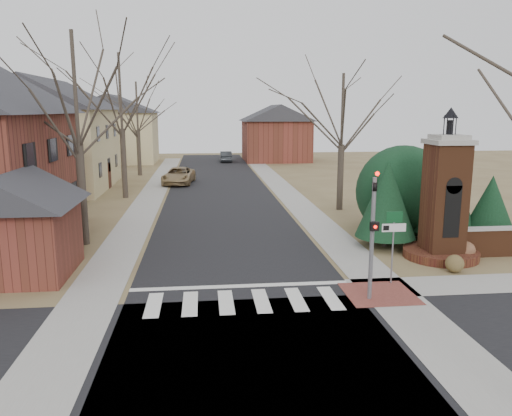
{
  "coord_description": "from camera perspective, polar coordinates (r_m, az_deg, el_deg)",
  "views": [
    {
      "loc": [
        -1.28,
        -15.05,
        6.37
      ],
      "look_at": [
        0.97,
        6.0,
        2.19
      ],
      "focal_mm": 35.0,
      "sensor_mm": 36.0,
      "label": 1
    }
  ],
  "objects": [
    {
      "name": "dry_shrub_right",
      "position": [
        23.4,
        22.84,
        -4.5
      ],
      "size": [
        0.81,
        0.81,
        0.81
      ],
      "primitive_type": "sphere",
      "color": "brown",
      "rests_on": "ground"
    },
    {
      "name": "main_street",
      "position": [
        37.62,
        -4.07,
        1.39
      ],
      "size": [
        8.0,
        70.0,
        0.01
      ],
      "primitive_type": "cube",
      "color": "black",
      "rests_on": "ground"
    },
    {
      "name": "pickup_truck",
      "position": [
        44.12,
        -8.83,
        3.67
      ],
      "size": [
        2.99,
        5.42,
        1.44
      ],
      "primitive_type": "imported",
      "rotation": [
        0.0,
        0.0,
        -0.12
      ],
      "color": "#957B51",
      "rests_on": "ground"
    },
    {
      "name": "evergreen_mass",
      "position": [
        26.91,
        16.44,
        2.22
      ],
      "size": [
        4.8,
        4.8,
        4.8
      ],
      "primitive_type": "sphere",
      "color": "black",
      "rests_on": "ground"
    },
    {
      "name": "house_distant_right",
      "position": [
        63.78,
        2.28,
        8.71
      ],
      "size": [
        8.8,
        8.8,
        7.3
      ],
      "color": "brown",
      "rests_on": "ground"
    },
    {
      "name": "distant_car",
      "position": [
        62.61,
        -3.47,
        5.9
      ],
      "size": [
        1.39,
        3.97,
        1.31
      ],
      "primitive_type": "imported",
      "rotation": [
        0.0,
        0.0,
        3.14
      ],
      "color": "#383C40",
      "rests_on": "ground"
    },
    {
      "name": "stop_bar",
      "position": [
        18.53,
        -1.79,
        -8.92
      ],
      "size": [
        8.0,
        0.35,
        0.02
      ],
      "primitive_type": "cube",
      "color": "silver",
      "rests_on": "ground"
    },
    {
      "name": "ground",
      "position": [
        16.39,
        -1.17,
        -11.7
      ],
      "size": [
        120.0,
        120.0,
        0.0
      ],
      "primitive_type": "plane",
      "color": "brown",
      "rests_on": "ground"
    },
    {
      "name": "sign_post",
      "position": [
        18.9,
        15.43,
        -2.77
      ],
      "size": [
        0.9,
        0.07,
        2.75
      ],
      "color": "slate",
      "rests_on": "ground"
    },
    {
      "name": "bare_tree_0",
      "position": [
        24.76,
        -20.04,
        13.58
      ],
      "size": [
        8.05,
        8.05,
        11.15
      ],
      "color": "#473D33",
      "rests_on": "ground"
    },
    {
      "name": "cross_street",
      "position": [
        13.69,
        -0.03,
        -16.54
      ],
      "size": [
        120.0,
        8.0,
        0.01
      ],
      "primitive_type": "cube",
      "color": "black",
      "rests_on": "ground"
    },
    {
      "name": "house_distant_left",
      "position": [
        63.99,
        -15.96,
        8.84
      ],
      "size": [
        10.8,
        8.8,
        8.53
      ],
      "color": "#D2BE8C",
      "rests_on": "ground"
    },
    {
      "name": "curb_apron",
      "position": [
        18.31,
        13.91,
        -9.5
      ],
      "size": [
        2.4,
        2.4,
        0.02
      ],
      "primitive_type": "cube",
      "color": "brown",
      "rests_on": "ground"
    },
    {
      "name": "evergreen_near",
      "position": [
        23.98,
        14.71,
        1.02
      ],
      "size": [
        2.8,
        2.8,
        4.1
      ],
      "color": "#473D33",
      "rests_on": "ground"
    },
    {
      "name": "sidewalk_left",
      "position": [
        37.8,
        -11.98,
        1.23
      ],
      "size": [
        2.0,
        60.0,
        0.02
      ],
      "primitive_type": "cube",
      "color": "gray",
      "rests_on": "ground"
    },
    {
      "name": "traffic_signal_pole",
      "position": [
        17.02,
        13.21,
        -1.98
      ],
      "size": [
        0.28,
        0.41,
        4.5
      ],
      "color": "slate",
      "rests_on": "ground"
    },
    {
      "name": "house_stucco_left",
      "position": [
        43.82,
        -22.54,
        8.0
      ],
      "size": [
        9.8,
        12.8,
        9.28
      ],
      "color": "#D2BE8C",
      "rests_on": "ground"
    },
    {
      "name": "brick_gate_monument",
      "position": [
        22.92,
        20.67,
        -0.13
      ],
      "size": [
        3.2,
        3.2,
        6.47
      ],
      "color": "brown",
      "rests_on": "ground"
    },
    {
      "name": "bare_tree_2",
      "position": [
        50.44,
        -13.48,
        11.61
      ],
      "size": [
        7.35,
        7.35,
        10.19
      ],
      "color": "#473D33",
      "rests_on": "ground"
    },
    {
      "name": "bare_tree_1",
      "position": [
        37.53,
        -15.29,
        13.32
      ],
      "size": [
        8.4,
        8.4,
        11.64
      ],
      "color": "#473D33",
      "rests_on": "ground"
    },
    {
      "name": "bare_tree_3",
      "position": [
        32.27,
        9.88,
        11.57
      ],
      "size": [
        7.0,
        7.0,
        9.7
      ],
      "color": "#473D33",
      "rests_on": "ground"
    },
    {
      "name": "evergreen_far",
      "position": [
        26.55,
        25.27,
        0.39
      ],
      "size": [
        2.4,
        2.4,
        3.3
      ],
      "color": "#473D33",
      "rests_on": "ground"
    },
    {
      "name": "crosswalk_zone",
      "position": [
        17.13,
        -1.4,
        -10.64
      ],
      "size": [
        8.0,
        2.2,
        0.02
      ],
      "primitive_type": "cube",
      "color": "silver",
      "rests_on": "ground"
    },
    {
      "name": "evergreen_mid",
      "position": [
        26.34,
        20.55,
        2.22
      ],
      "size": [
        3.4,
        3.4,
        4.7
      ],
      "color": "#473D33",
      "rests_on": "ground"
    },
    {
      "name": "garage_left",
      "position": [
        21.24,
        -25.89,
        -1.19
      ],
      "size": [
        4.8,
        4.8,
        4.29
      ],
      "color": "brown",
      "rests_on": "ground"
    },
    {
      "name": "dry_shrub_left",
      "position": [
        21.44,
        21.76,
        -5.93
      ],
      "size": [
        0.72,
        0.72,
        0.72
      ],
      "primitive_type": "sphere",
      "color": "brown",
      "rests_on": "ground"
    },
    {
      "name": "sidewalk_right_main",
      "position": [
        38.15,
        3.76,
        1.54
      ],
      "size": [
        2.0,
        60.0,
        0.02
      ],
      "primitive_type": "cube",
      "color": "gray",
      "rests_on": "ground"
    }
  ]
}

